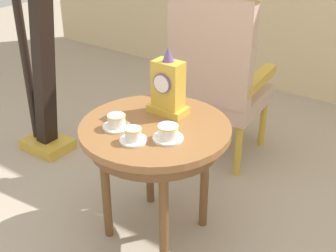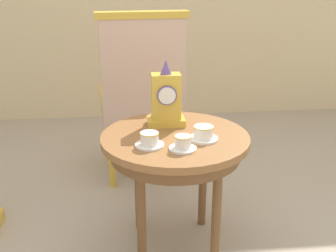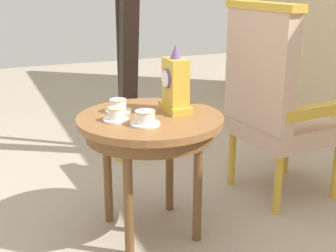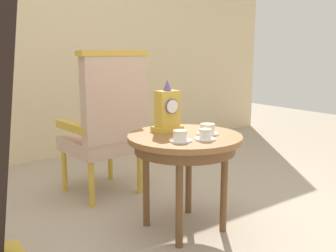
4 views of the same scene
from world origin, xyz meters
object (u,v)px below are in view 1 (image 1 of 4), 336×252
teacup_left (117,122)px  mantel_clock (168,87)px  armchair (217,74)px  teacup_center (168,133)px  harp (37,48)px  side_table (155,139)px  teacup_right (133,136)px

teacup_left → mantel_clock: (0.10, 0.27, 0.11)m
armchair → teacup_center: bearing=-73.8°
teacup_center → armchair: size_ratio=0.12×
teacup_center → harp: size_ratio=0.08×
side_table → teacup_center: (0.12, -0.07, 0.11)m
armchair → harp: 1.13m
teacup_right → harp: size_ratio=0.07×
teacup_left → side_table: bearing=42.9°
side_table → teacup_right: bearing=-85.7°
teacup_center → harp: bearing=166.2°
side_table → armchair: 0.82m
teacup_left → harp: harp is taller
mantel_clock → side_table: bearing=-78.5°
side_table → mantel_clock: bearing=101.5°
teacup_right → teacup_center: size_ratio=0.89×
teacup_right → armchair: armchair is taller
teacup_right → harp: (-1.10, 0.40, 0.08)m
teacup_left → teacup_center: (0.25, 0.05, 0.00)m
teacup_right → armchair: bearing=98.2°
side_table → harp: (-1.09, 0.23, 0.19)m
armchair → harp: harp is taller
side_table → teacup_right: size_ratio=5.82×
teacup_center → mantel_clock: 0.28m
teacup_left → teacup_right: size_ratio=1.07×
teacup_left → harp: bearing=159.8°
teacup_left → teacup_right: 0.15m
mantel_clock → harp: bearing=175.4°
teacup_right → mantel_clock: bearing=97.6°
teacup_center → armchair: (-0.25, 0.87, -0.06)m
side_table → teacup_center: teacup_center is taller
teacup_right → teacup_center: 0.15m
harp → teacup_left: bearing=-20.2°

